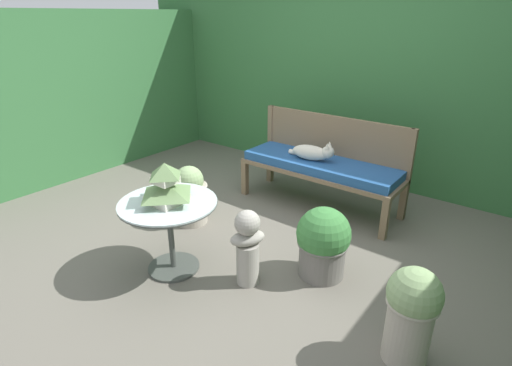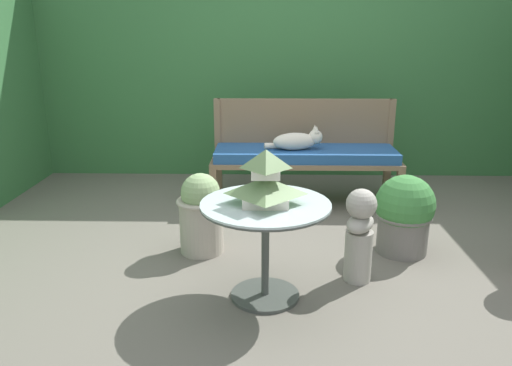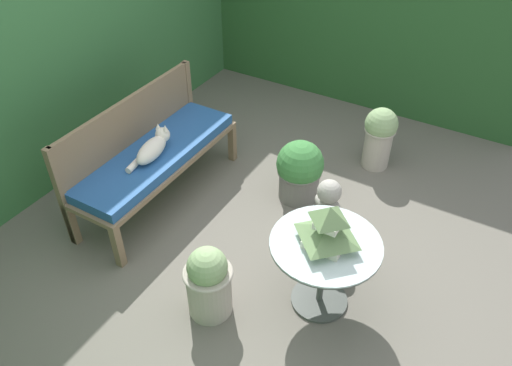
# 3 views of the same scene
# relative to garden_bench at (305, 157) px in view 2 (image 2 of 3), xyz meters

# --- Properties ---
(ground) EXTENTS (30.00, 30.00, 0.00)m
(ground) POSITION_rel_garden_bench_xyz_m (-0.14, -1.00, -0.42)
(ground) COLOR #666056
(foliage_hedge_back) EXTENTS (6.40, 0.81, 2.28)m
(foliage_hedge_back) POSITION_rel_garden_bench_xyz_m (-0.14, 1.31, 0.72)
(foliage_hedge_back) COLOR #38703D
(foliage_hedge_back) RESTS_ON ground
(garden_bench) EXTENTS (1.62, 0.53, 0.49)m
(garden_bench) POSITION_rel_garden_bench_xyz_m (0.00, 0.00, 0.00)
(garden_bench) COLOR #7F664C
(garden_bench) RESTS_ON ground
(bench_backrest) EXTENTS (1.62, 0.06, 0.89)m
(bench_backrest) POSITION_rel_garden_bench_xyz_m (-0.00, 0.24, 0.22)
(bench_backrest) COLOR #7F664C
(bench_backrest) RESTS_ON ground
(cat) EXTENTS (0.50, 0.20, 0.21)m
(cat) POSITION_rel_garden_bench_xyz_m (-0.07, -0.04, 0.16)
(cat) COLOR silver
(cat) RESTS_ON garden_bench
(patio_table) EXTENTS (0.72, 0.72, 0.57)m
(patio_table) POSITION_rel_garden_bench_xyz_m (-0.34, -1.66, 0.03)
(patio_table) COLOR #424742
(patio_table) RESTS_ON ground
(pagoda_birdhouse) EXTENTS (0.33, 0.33, 0.30)m
(pagoda_birdhouse) POSITION_rel_garden_bench_xyz_m (-0.34, -1.66, 0.28)
(pagoda_birdhouse) COLOR silver
(pagoda_birdhouse) RESTS_ON patio_table
(garden_bust) EXTENTS (0.25, 0.30, 0.58)m
(garden_bust) POSITION_rel_garden_bench_xyz_m (0.23, -1.44, -0.11)
(garden_bust) COLOR #A39E93
(garden_bust) RESTS_ON ground
(potted_plant_bench_left) EXTENTS (0.33, 0.33, 0.56)m
(potted_plant_bench_left) POSITION_rel_garden_bench_xyz_m (-0.78, -1.04, -0.14)
(potted_plant_bench_left) COLOR #ADA393
(potted_plant_bench_left) RESTS_ON ground
(potted_plant_bench_right) EXTENTS (0.40, 0.40, 0.55)m
(potted_plant_bench_right) POSITION_rel_garden_bench_xyz_m (0.60, -1.02, -0.14)
(potted_plant_bench_right) COLOR slate
(potted_plant_bench_right) RESTS_ON ground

